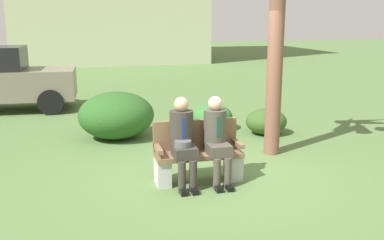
% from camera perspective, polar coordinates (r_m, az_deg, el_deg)
% --- Properties ---
extents(ground_plane, '(80.00, 80.00, 0.00)m').
position_cam_1_polar(ground_plane, '(6.88, 3.22, -7.13)').
color(ground_plane, '#53733D').
extents(park_bench, '(1.28, 0.44, 0.90)m').
position_cam_1_polar(park_bench, '(6.53, 0.75, -4.60)').
color(park_bench, brown).
rests_on(park_bench, ground).
extents(seated_man_left, '(0.34, 0.72, 1.28)m').
position_cam_1_polar(seated_man_left, '(6.27, -1.20, -2.28)').
color(seated_man_left, '#38332D').
rests_on(seated_man_left, ground).
extents(seated_man_right, '(0.34, 0.72, 1.27)m').
position_cam_1_polar(seated_man_right, '(6.40, 3.23, -1.99)').
color(seated_man_right, '#4C473D').
rests_on(seated_man_right, ground).
extents(shrub_near_bench, '(0.86, 0.79, 0.54)m').
position_cam_1_polar(shrub_near_bench, '(9.33, 9.62, -0.19)').
color(shrub_near_bench, '#375724').
rests_on(shrub_near_bench, ground).
extents(shrub_mid_lawn, '(1.52, 1.39, 0.95)m').
position_cam_1_polar(shrub_mid_lawn, '(8.97, -9.79, 0.61)').
color(shrub_mid_lawn, '#2A5922').
rests_on(shrub_mid_lawn, ground).
extents(shrub_far_lawn, '(0.90, 0.83, 0.56)m').
position_cam_1_polar(shrub_far_lawn, '(9.58, 2.62, 0.41)').
color(shrub_far_lawn, '#357132').
rests_on(shrub_far_lawn, ground).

